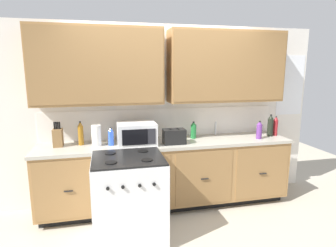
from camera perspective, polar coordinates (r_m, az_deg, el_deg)
The scene contains 15 objects.
ground_plane at distance 3.74m, azimuth 1.02°, elevation -18.59°, with size 8.25×8.25×0.00m, color #B2A893.
wall_unit at distance 3.75m, azimuth -0.69°, elevation 8.08°, with size 4.50×0.40×2.45m.
counter_run at distance 3.80m, azimuth -0.02°, elevation -10.25°, with size 3.33×0.64×0.91m.
stove_range at distance 3.15m, azimuth -8.02°, elevation -14.99°, with size 0.76×0.68×0.95m.
microwave at distance 3.52m, azimuth -6.48°, elevation -2.12°, with size 0.48×0.37×0.28m.
toaster at distance 3.55m, azimuth 1.27°, elevation -2.67°, with size 0.28×0.18×0.19m.
knife_block at distance 3.67m, azimuth -21.70°, elevation -2.66°, with size 0.11×0.14×0.31m.
sink_faucet at distance 4.07m, azimuth 9.75°, elevation -1.00°, with size 0.02×0.02×0.20m, color #B2B5BA.
paper_towel_roll at distance 3.56m, azimuth -14.53°, elevation -2.41°, with size 0.12×0.12×0.26m, color white.
bottle_green at distance 3.84m, azimuth 5.26°, elevation -1.37°, with size 0.08×0.08×0.23m.
bottle_blue at distance 3.54m, azimuth -11.67°, elevation -2.65°, with size 0.07×0.07×0.23m.
bottle_dark at distance 4.22m, azimuth 20.31°, elevation -0.40°, with size 0.08×0.08×0.31m.
bottle_violet at distance 4.00m, azimuth 18.26°, elevation -1.29°, with size 0.08×0.08×0.25m.
bottle_amber at distance 3.65m, azimuth -17.52°, elevation -1.97°, with size 0.07×0.07×0.30m.
bottle_red at distance 4.28m, azimuth 21.25°, elevation -0.50°, with size 0.06×0.06×0.28m.
Camera 1 is at (-0.79, -3.16, 1.84)m, focal length 29.63 mm.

